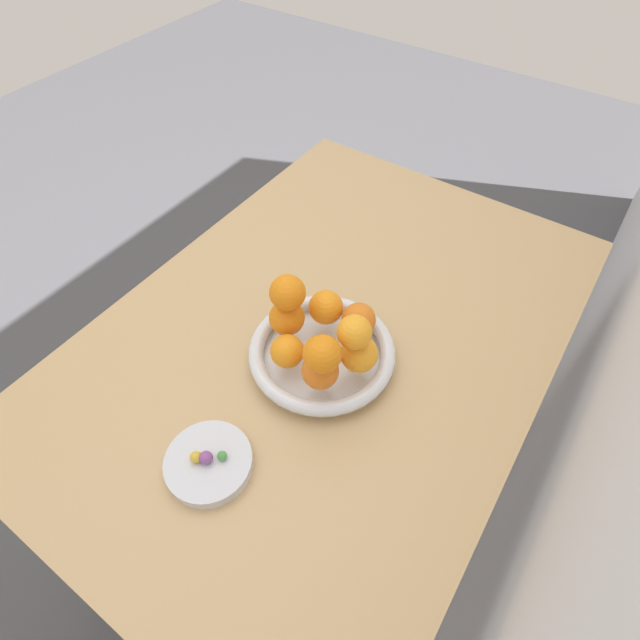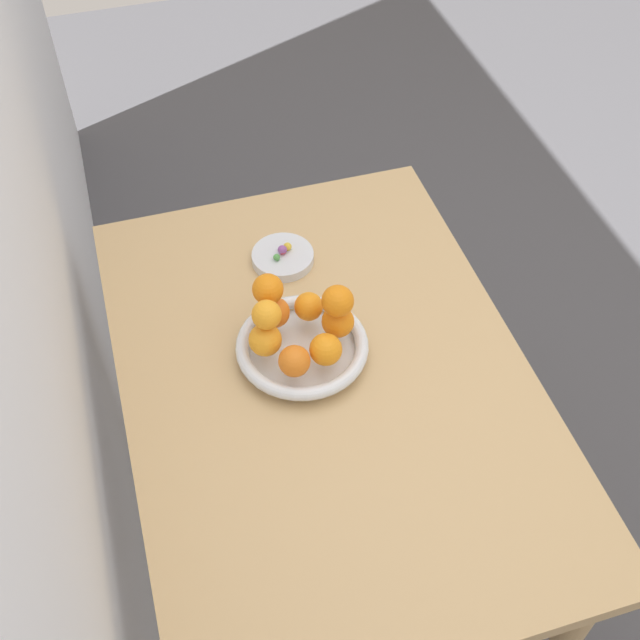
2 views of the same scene
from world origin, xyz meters
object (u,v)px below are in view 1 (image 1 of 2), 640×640
object	(u,v)px
candy_dish	(210,464)
fruit_bowl	(322,353)
orange_0	(359,354)
candy_ball_1	(205,456)
orange_2	(323,306)
orange_4	(287,351)
candy_ball_2	(207,458)
candy_ball_0	(222,456)
dining_table	(328,357)
candy_ball_3	(196,457)
orange_1	(357,321)
orange_5	(320,371)
orange_7	(288,293)
orange_3	(287,318)
orange_8	(322,354)
orange_6	(354,332)

from	to	relation	value
candy_dish	fruit_bowl	bearing A→B (deg)	174.08
orange_0	candy_ball_1	distance (m)	0.28
orange_2	orange_4	distance (m)	0.11
orange_0	candy_ball_2	bearing A→B (deg)	-20.59
fruit_bowl	candy_ball_0	world-z (taller)	fruit_bowl
dining_table	orange_2	bearing A→B (deg)	-28.38
candy_dish	candy_ball_2	xyz separation A→B (m)	(0.00, -0.00, 0.02)
orange_2	dining_table	bearing A→B (deg)	151.62
orange_4	candy_ball_1	distance (m)	0.21
candy_ball_1	candy_ball_3	bearing A→B (deg)	-52.93
orange_2	candy_ball_1	xyz separation A→B (m)	(0.31, 0.00, -0.04)
orange_1	candy_ball_2	bearing A→B (deg)	-10.59
orange_5	orange_7	distance (m)	0.14
candy_ball_2	candy_ball_3	xyz separation A→B (m)	(0.01, -0.02, -0.00)
orange_5	candy_ball_0	distance (m)	0.19
orange_3	orange_8	world-z (taller)	orange_8
fruit_bowl	orange_8	world-z (taller)	orange_8
orange_7	candy_ball_0	distance (m)	0.27
orange_4	orange_8	bearing A→B (deg)	82.72
dining_table	orange_5	distance (m)	0.21
dining_table	orange_5	bearing A→B (deg)	28.33
orange_0	orange_1	size ratio (longest dim) A/B	1.05
candy_dish	orange_0	world-z (taller)	orange_0
candy_ball_0	candy_ball_2	distance (m)	0.02
orange_2	orange_3	bearing A→B (deg)	-32.29
orange_8	orange_1	bearing A→B (deg)	-174.02
orange_6	candy_ball_3	world-z (taller)	orange_6
fruit_bowl	orange_7	size ratio (longest dim) A/B	4.21
candy_ball_0	candy_ball_1	bearing A→B (deg)	-51.13
orange_2	orange_6	distance (m)	0.13
candy_ball_3	orange_8	bearing A→B (deg)	156.19
orange_6	candy_ball_2	xyz separation A→B (m)	(0.25, -0.09, -0.10)
orange_3	candy_ball_1	bearing A→B (deg)	8.69
orange_5	candy_ball_2	distance (m)	0.21
candy_ball_0	candy_ball_3	xyz separation A→B (m)	(0.02, -0.03, 0.00)
orange_5	orange_0	bearing A→B (deg)	151.70
candy_dish	orange_3	size ratio (longest dim) A/B	2.13
candy_ball_3	candy_ball_1	bearing A→B (deg)	127.07
orange_2	candy_ball_1	distance (m)	0.32
dining_table	candy_ball_2	bearing A→B (deg)	0.37
orange_2	candy_ball_1	bearing A→B (deg)	0.46
orange_7	candy_ball_1	bearing A→B (deg)	7.99
candy_ball_0	orange_4	bearing A→B (deg)	-174.71
dining_table	candy_ball_0	size ratio (longest dim) A/B	73.85
orange_5	dining_table	bearing A→B (deg)	-151.67
fruit_bowl	candy_ball_0	distance (m)	0.24
candy_ball_1	candy_ball_2	bearing A→B (deg)	80.09
candy_dish	orange_6	world-z (taller)	orange_6
orange_6	orange_1	bearing A→B (deg)	-154.73
orange_6	orange_3	bearing A→B (deg)	-91.40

